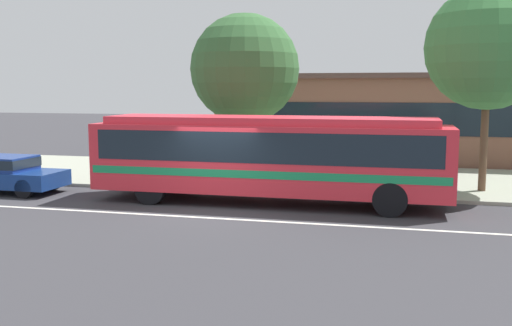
{
  "coord_description": "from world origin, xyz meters",
  "views": [
    {
      "loc": [
        5.41,
        -16.32,
        3.68
      ],
      "look_at": [
        0.94,
        1.64,
        1.3
      ],
      "focal_mm": 41.09,
      "sensor_mm": 36.0,
      "label": 1
    }
  ],
  "objects_px": {
    "sedan_behind_bus": "(1,172)",
    "street_tree_mid_block": "(489,47)",
    "pedestrian_walking_along_curb": "(447,164)",
    "bus_stop_sign": "(390,149)",
    "street_tree_near_stop": "(245,69)",
    "transit_bus": "(269,153)",
    "pedestrian_waiting_near_sign": "(335,161)"
  },
  "relations": [
    {
      "from": "pedestrian_walking_along_curb",
      "to": "bus_stop_sign",
      "type": "distance_m",
      "value": 2.2
    },
    {
      "from": "bus_stop_sign",
      "to": "pedestrian_waiting_near_sign",
      "type": "bearing_deg",
      "value": 157.75
    },
    {
      "from": "sedan_behind_bus",
      "to": "bus_stop_sign",
      "type": "height_order",
      "value": "bus_stop_sign"
    },
    {
      "from": "transit_bus",
      "to": "pedestrian_waiting_near_sign",
      "type": "bearing_deg",
      "value": 52.97
    },
    {
      "from": "transit_bus",
      "to": "sedan_behind_bus",
      "type": "bearing_deg",
      "value": -178.34
    },
    {
      "from": "transit_bus",
      "to": "street_tree_mid_block",
      "type": "distance_m",
      "value": 8.38
    },
    {
      "from": "sedan_behind_bus",
      "to": "street_tree_mid_block",
      "type": "relative_size",
      "value": 0.61
    },
    {
      "from": "sedan_behind_bus",
      "to": "bus_stop_sign",
      "type": "relative_size",
      "value": 1.76
    },
    {
      "from": "transit_bus",
      "to": "pedestrian_walking_along_curb",
      "type": "relative_size",
      "value": 6.72
    },
    {
      "from": "pedestrian_waiting_near_sign",
      "to": "pedestrian_walking_along_curb",
      "type": "xyz_separation_m",
      "value": [
        3.74,
        0.25,
        -0.02
      ]
    },
    {
      "from": "pedestrian_waiting_near_sign",
      "to": "street_tree_mid_block",
      "type": "relative_size",
      "value": 0.24
    },
    {
      "from": "sedan_behind_bus",
      "to": "street_tree_mid_block",
      "type": "xyz_separation_m",
      "value": [
        16.5,
        3.71,
        4.31
      ]
    },
    {
      "from": "street_tree_mid_block",
      "to": "bus_stop_sign",
      "type": "bearing_deg",
      "value": -150.61
    },
    {
      "from": "sedan_behind_bus",
      "to": "pedestrian_walking_along_curb",
      "type": "height_order",
      "value": "pedestrian_walking_along_curb"
    },
    {
      "from": "bus_stop_sign",
      "to": "street_tree_near_stop",
      "type": "xyz_separation_m",
      "value": [
        -5.73,
        2.81,
        2.73
      ]
    },
    {
      "from": "sedan_behind_bus",
      "to": "pedestrian_walking_along_curb",
      "type": "distance_m",
      "value": 15.54
    },
    {
      "from": "transit_bus",
      "to": "pedestrian_walking_along_curb",
      "type": "bearing_deg",
      "value": 25.75
    },
    {
      "from": "street_tree_near_stop",
      "to": "street_tree_mid_block",
      "type": "height_order",
      "value": "street_tree_mid_block"
    },
    {
      "from": "pedestrian_waiting_near_sign",
      "to": "street_tree_near_stop",
      "type": "relative_size",
      "value": 0.26
    },
    {
      "from": "pedestrian_walking_along_curb",
      "to": "street_tree_mid_block",
      "type": "bearing_deg",
      "value": 30.36
    },
    {
      "from": "bus_stop_sign",
      "to": "street_tree_mid_block",
      "type": "xyz_separation_m",
      "value": [
        3.11,
        1.75,
        3.34
      ]
    },
    {
      "from": "sedan_behind_bus",
      "to": "pedestrian_waiting_near_sign",
      "type": "relative_size",
      "value": 2.53
    },
    {
      "from": "sedan_behind_bus",
      "to": "street_tree_mid_block",
      "type": "bearing_deg",
      "value": 12.67
    },
    {
      "from": "street_tree_mid_block",
      "to": "sedan_behind_bus",
      "type": "bearing_deg",
      "value": -167.33
    },
    {
      "from": "sedan_behind_bus",
      "to": "pedestrian_walking_along_curb",
      "type": "xyz_separation_m",
      "value": [
        15.25,
        2.98,
        0.38
      ]
    },
    {
      "from": "sedan_behind_bus",
      "to": "bus_stop_sign",
      "type": "distance_m",
      "value": 13.57
    },
    {
      "from": "transit_bus",
      "to": "street_tree_mid_block",
      "type": "height_order",
      "value": "street_tree_mid_block"
    },
    {
      "from": "pedestrian_walking_along_curb",
      "to": "bus_stop_sign",
      "type": "relative_size",
      "value": 0.68
    },
    {
      "from": "sedan_behind_bus",
      "to": "street_tree_mid_block",
      "type": "distance_m",
      "value": 17.45
    },
    {
      "from": "sedan_behind_bus",
      "to": "transit_bus",
      "type": "bearing_deg",
      "value": 1.66
    },
    {
      "from": "pedestrian_waiting_near_sign",
      "to": "pedestrian_walking_along_curb",
      "type": "height_order",
      "value": "pedestrian_waiting_near_sign"
    },
    {
      "from": "bus_stop_sign",
      "to": "street_tree_mid_block",
      "type": "height_order",
      "value": "street_tree_mid_block"
    }
  ]
}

